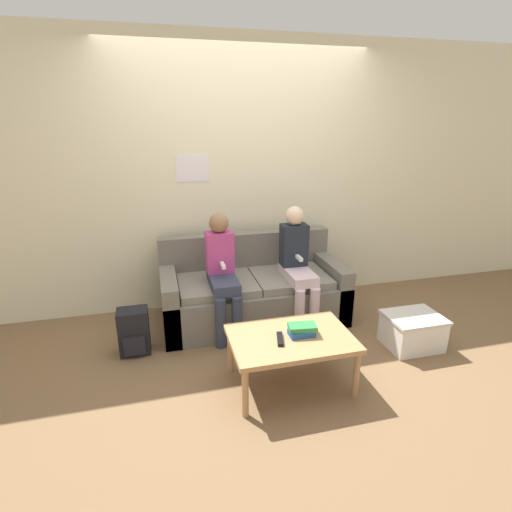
{
  "coord_description": "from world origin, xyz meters",
  "views": [
    {
      "loc": [
        -0.84,
        -2.91,
        1.85
      ],
      "look_at": [
        0.0,
        0.37,
        0.68
      ],
      "focal_mm": 28.0,
      "sensor_mm": 36.0,
      "label": 1
    }
  ],
  "objects_px": {
    "tv_remote": "(280,339)",
    "storage_box": "(412,331)",
    "person_left": "(222,270)",
    "couch": "(252,292)",
    "coffee_table": "(291,342)",
    "backpack": "(134,332)",
    "person_right": "(297,262)"
  },
  "relations": [
    {
      "from": "tv_remote",
      "to": "storage_box",
      "type": "height_order",
      "value": "tv_remote"
    },
    {
      "from": "person_left",
      "to": "storage_box",
      "type": "height_order",
      "value": "person_left"
    },
    {
      "from": "couch",
      "to": "storage_box",
      "type": "distance_m",
      "value": 1.46
    },
    {
      "from": "coffee_table",
      "to": "storage_box",
      "type": "xyz_separation_m",
      "value": [
        1.17,
        0.23,
        -0.2
      ]
    },
    {
      "from": "couch",
      "to": "coffee_table",
      "type": "relative_size",
      "value": 1.97
    },
    {
      "from": "coffee_table",
      "to": "backpack",
      "type": "distance_m",
      "value": 1.33
    },
    {
      "from": "person_right",
      "to": "storage_box",
      "type": "bearing_deg",
      "value": -39.58
    },
    {
      "from": "person_right",
      "to": "backpack",
      "type": "height_order",
      "value": "person_right"
    },
    {
      "from": "storage_box",
      "to": "person_left",
      "type": "bearing_deg",
      "value": 156.19
    },
    {
      "from": "person_left",
      "to": "tv_remote",
      "type": "xyz_separation_m",
      "value": [
        0.24,
        -0.92,
        -0.2
      ]
    },
    {
      "from": "tv_remote",
      "to": "person_right",
      "type": "bearing_deg",
      "value": 77.82
    },
    {
      "from": "coffee_table",
      "to": "backpack",
      "type": "relative_size",
      "value": 2.23
    },
    {
      "from": "couch",
      "to": "person_right",
      "type": "xyz_separation_m",
      "value": [
        0.38,
        -0.18,
        0.34
      ]
    },
    {
      "from": "couch",
      "to": "storage_box",
      "type": "xyz_separation_m",
      "value": [
        1.19,
        -0.85,
        -0.12
      ]
    },
    {
      "from": "person_right",
      "to": "storage_box",
      "type": "height_order",
      "value": "person_right"
    },
    {
      "from": "couch",
      "to": "backpack",
      "type": "distance_m",
      "value": 1.15
    },
    {
      "from": "storage_box",
      "to": "tv_remote",
      "type": "bearing_deg",
      "value": -168.48
    },
    {
      "from": "person_left",
      "to": "couch",
      "type": "bearing_deg",
      "value": 29.85
    },
    {
      "from": "tv_remote",
      "to": "couch",
      "type": "bearing_deg",
      "value": 100.24
    },
    {
      "from": "coffee_table",
      "to": "person_left",
      "type": "distance_m",
      "value": 0.98
    },
    {
      "from": "person_left",
      "to": "storage_box",
      "type": "distance_m",
      "value": 1.71
    },
    {
      "from": "couch",
      "to": "tv_remote",
      "type": "bearing_deg",
      "value": -93.99
    },
    {
      "from": "backpack",
      "to": "storage_box",
      "type": "bearing_deg",
      "value": -12.04
    },
    {
      "from": "coffee_table",
      "to": "person_left",
      "type": "relative_size",
      "value": 0.8
    },
    {
      "from": "coffee_table",
      "to": "backpack",
      "type": "height_order",
      "value": "coffee_table"
    },
    {
      "from": "person_right",
      "to": "backpack",
      "type": "bearing_deg",
      "value": -173.05
    },
    {
      "from": "couch",
      "to": "backpack",
      "type": "height_order",
      "value": "couch"
    },
    {
      "from": "tv_remote",
      "to": "backpack",
      "type": "relative_size",
      "value": 0.45
    },
    {
      "from": "person_left",
      "to": "storage_box",
      "type": "relative_size",
      "value": 2.35
    },
    {
      "from": "couch",
      "to": "person_right",
      "type": "distance_m",
      "value": 0.54
    },
    {
      "from": "couch",
      "to": "storage_box",
      "type": "height_order",
      "value": "couch"
    },
    {
      "from": "storage_box",
      "to": "backpack",
      "type": "height_order",
      "value": "backpack"
    }
  ]
}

